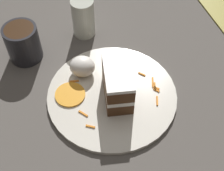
{
  "coord_description": "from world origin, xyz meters",
  "views": [
    {
      "loc": [
        0.09,
        -0.5,
        0.65
      ],
      "look_at": [
        0.05,
        -0.06,
        0.08
      ],
      "focal_mm": 50.0,
      "sensor_mm": 36.0,
      "label": 1
    }
  ],
  "objects_px": {
    "plate": "(112,95)",
    "orange_garnish": "(70,94)",
    "coffee_mug": "(23,42)",
    "drinking_glass": "(83,20)",
    "cake_slice": "(118,83)",
    "cream_dollop": "(82,66)"
  },
  "relations": [
    {
      "from": "cream_dollop",
      "to": "orange_garnish",
      "type": "xyz_separation_m",
      "value": [
        -0.02,
        -0.07,
        -0.02
      ]
    },
    {
      "from": "orange_garnish",
      "to": "coffee_mug",
      "type": "xyz_separation_m",
      "value": [
        -0.14,
        0.13,
        0.04
      ]
    },
    {
      "from": "plate",
      "to": "orange_garnish",
      "type": "xyz_separation_m",
      "value": [
        -0.1,
        -0.01,
        0.01
      ]
    },
    {
      "from": "orange_garnish",
      "to": "drinking_glass",
      "type": "distance_m",
      "value": 0.23
    },
    {
      "from": "orange_garnish",
      "to": "drinking_glass",
      "type": "xyz_separation_m",
      "value": [
        0.0,
        0.23,
        0.03
      ]
    },
    {
      "from": "plate",
      "to": "cake_slice",
      "type": "relative_size",
      "value": 2.45
    },
    {
      "from": "drinking_glass",
      "to": "cake_slice",
      "type": "bearing_deg",
      "value": -63.55
    },
    {
      "from": "plate",
      "to": "cake_slice",
      "type": "xyz_separation_m",
      "value": [
        0.01,
        -0.0,
        0.05
      ]
    },
    {
      "from": "cake_slice",
      "to": "orange_garnish",
      "type": "height_order",
      "value": "cake_slice"
    },
    {
      "from": "cake_slice",
      "to": "cream_dollop",
      "type": "relative_size",
      "value": 2.01
    },
    {
      "from": "cake_slice",
      "to": "orange_garnish",
      "type": "bearing_deg",
      "value": -6.43
    },
    {
      "from": "cream_dollop",
      "to": "drinking_glass",
      "type": "xyz_separation_m",
      "value": [
        -0.02,
        0.15,
        0.01
      ]
    },
    {
      "from": "plate",
      "to": "cream_dollop",
      "type": "xyz_separation_m",
      "value": [
        -0.08,
        0.06,
        0.03
      ]
    },
    {
      "from": "cream_dollop",
      "to": "cake_slice",
      "type": "bearing_deg",
      "value": -35.28
    },
    {
      "from": "orange_garnish",
      "to": "coffee_mug",
      "type": "relative_size",
      "value": 0.75
    },
    {
      "from": "cake_slice",
      "to": "plate",
      "type": "bearing_deg",
      "value": -22.44
    },
    {
      "from": "plate",
      "to": "cream_dollop",
      "type": "distance_m",
      "value": 0.1
    },
    {
      "from": "orange_garnish",
      "to": "cake_slice",
      "type": "bearing_deg",
      "value": 5.01
    },
    {
      "from": "drinking_glass",
      "to": "coffee_mug",
      "type": "relative_size",
      "value": 1.13
    },
    {
      "from": "orange_garnish",
      "to": "drinking_glass",
      "type": "relative_size",
      "value": 0.66
    },
    {
      "from": "plate",
      "to": "coffee_mug",
      "type": "distance_m",
      "value": 0.27
    },
    {
      "from": "cream_dollop",
      "to": "plate",
      "type": "bearing_deg",
      "value": -38.4
    }
  ]
}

